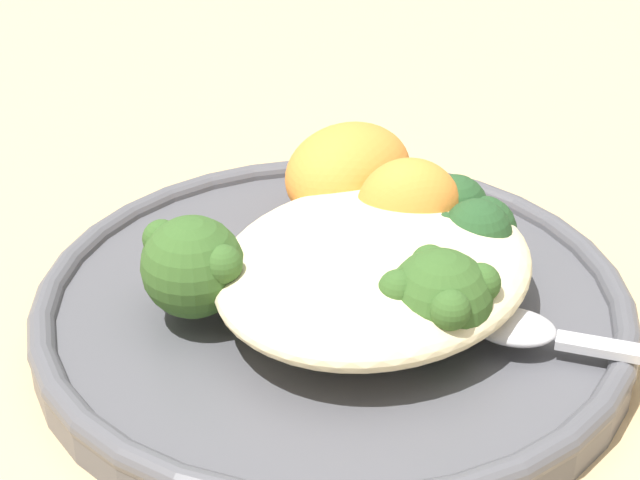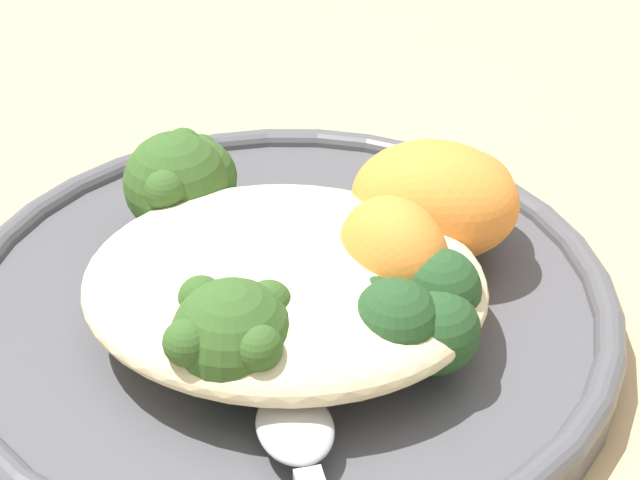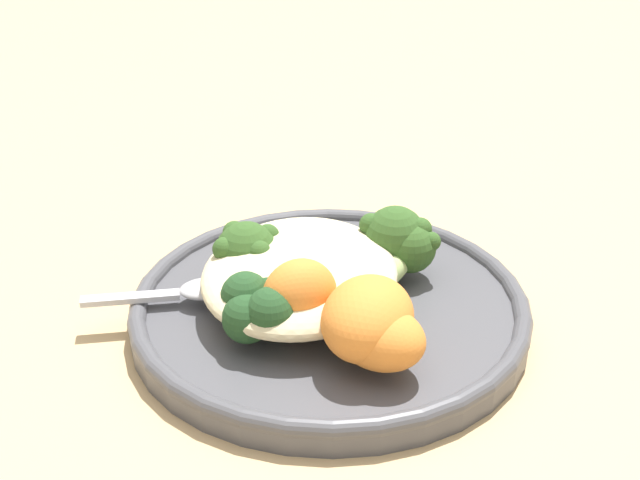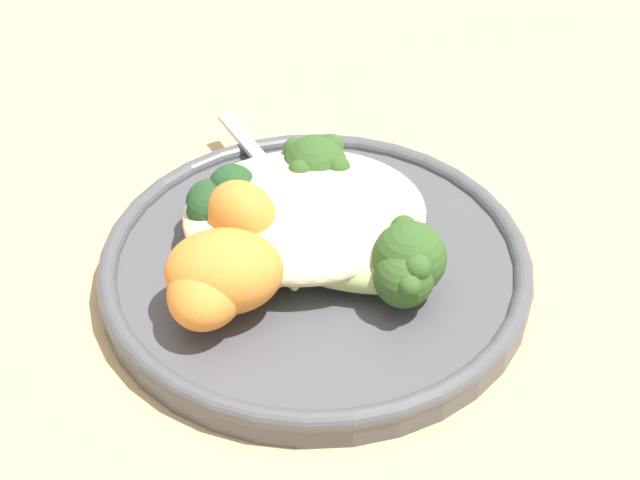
# 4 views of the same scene
# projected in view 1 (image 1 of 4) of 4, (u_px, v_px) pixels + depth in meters

# --- Properties ---
(ground_plane) EXTENTS (4.00, 4.00, 0.00)m
(ground_plane) POSITION_uv_depth(u_px,v_px,m) (341.00, 347.00, 0.46)
(ground_plane) COLOR tan
(plate) EXTENTS (0.26, 0.26, 0.02)m
(plate) POSITION_uv_depth(u_px,v_px,m) (333.00, 308.00, 0.47)
(plate) COLOR #4C4C51
(plate) RESTS_ON ground_plane
(quinoa_mound) EXTENTS (0.15, 0.13, 0.03)m
(quinoa_mound) POSITION_uv_depth(u_px,v_px,m) (375.00, 266.00, 0.45)
(quinoa_mound) COLOR beige
(quinoa_mound) RESTS_ON plate
(broccoli_stalk_0) EXTENTS (0.10, 0.07, 0.03)m
(broccoli_stalk_0) POSITION_uv_depth(u_px,v_px,m) (220.00, 256.00, 0.46)
(broccoli_stalk_0) COLOR #ADC675
(broccoli_stalk_0) RESTS_ON plate
(broccoli_stalk_1) EXTENTS (0.12, 0.06, 0.04)m
(broccoli_stalk_1) POSITION_uv_depth(u_px,v_px,m) (222.00, 262.00, 0.45)
(broccoli_stalk_1) COLOR #ADC675
(broccoli_stalk_1) RESTS_ON plate
(broccoli_stalk_2) EXTENTS (0.07, 0.05, 0.03)m
(broccoli_stalk_2) POSITION_uv_depth(u_px,v_px,m) (304.00, 275.00, 0.45)
(broccoli_stalk_2) COLOR #ADC675
(broccoli_stalk_2) RESTS_ON plate
(broccoli_stalk_3) EXTENTS (0.09, 0.08, 0.03)m
(broccoli_stalk_3) POSITION_uv_depth(u_px,v_px,m) (323.00, 287.00, 0.44)
(broccoli_stalk_3) COLOR #ADC675
(broccoli_stalk_3) RESTS_ON plate
(broccoli_stalk_4) EXTENTS (0.06, 0.11, 0.04)m
(broccoli_stalk_4) POSITION_uv_depth(u_px,v_px,m) (420.00, 293.00, 0.43)
(broccoli_stalk_4) COLOR #ADC675
(broccoli_stalk_4) RESTS_ON plate
(broccoli_stalk_5) EXTENTS (0.03, 0.08, 0.03)m
(broccoli_stalk_5) POSITION_uv_depth(u_px,v_px,m) (389.00, 261.00, 0.46)
(broccoli_stalk_5) COLOR #ADC675
(broccoli_stalk_5) RESTS_ON plate
(sweet_potato_chunk_0) EXTENTS (0.06, 0.06, 0.05)m
(sweet_potato_chunk_0) POSITION_uv_depth(u_px,v_px,m) (405.00, 208.00, 0.48)
(sweet_potato_chunk_0) COLOR orange
(sweet_potato_chunk_0) RESTS_ON plate
(sweet_potato_chunk_1) EXTENTS (0.06, 0.07, 0.04)m
(sweet_potato_chunk_1) POSITION_uv_depth(u_px,v_px,m) (346.00, 169.00, 0.52)
(sweet_potato_chunk_1) COLOR orange
(sweet_potato_chunk_1) RESTS_ON plate
(sweet_potato_chunk_2) EXTENTS (0.07, 0.06, 0.05)m
(sweet_potato_chunk_2) POSITION_uv_depth(u_px,v_px,m) (348.00, 173.00, 0.51)
(sweet_potato_chunk_2) COLOR orange
(sweet_potato_chunk_2) RESTS_ON plate
(kale_tuft) EXTENTS (0.05, 0.05, 0.04)m
(kale_tuft) POSITION_uv_depth(u_px,v_px,m) (456.00, 229.00, 0.47)
(kale_tuft) COLOR #234723
(kale_tuft) RESTS_ON plate
(spoon) EXTENTS (0.05, 0.10, 0.01)m
(spoon) POSITION_uv_depth(u_px,v_px,m) (540.00, 333.00, 0.43)
(spoon) COLOR #B7B7BC
(spoon) RESTS_ON plate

